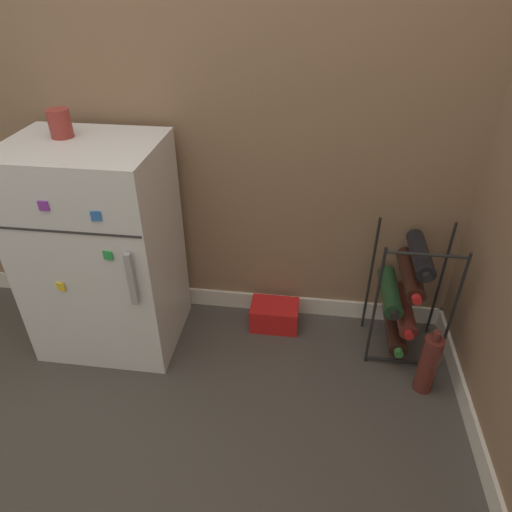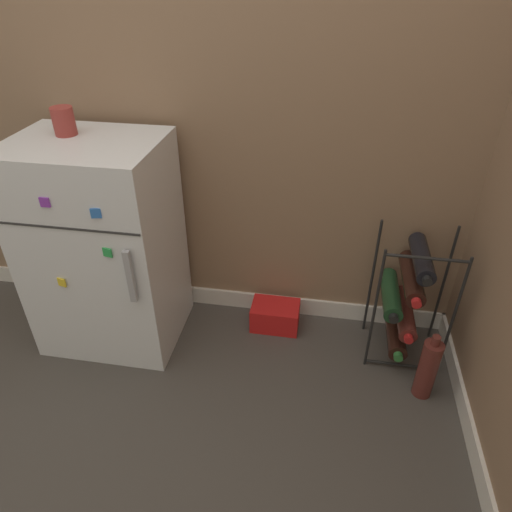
{
  "view_description": "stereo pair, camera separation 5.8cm",
  "coord_description": "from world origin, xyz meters",
  "px_view_note": "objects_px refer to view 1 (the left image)",
  "views": [
    {
      "loc": [
        0.33,
        -1.23,
        1.49
      ],
      "look_at": [
        0.12,
        0.31,
        0.46
      ],
      "focal_mm": 32.0,
      "sensor_mm": 36.0,
      "label": 1
    },
    {
      "loc": [
        0.38,
        -1.22,
        1.49
      ],
      "look_at": [
        0.12,
        0.31,
        0.46
      ],
      "focal_mm": 32.0,
      "sensor_mm": 36.0,
      "label": 2
    }
  ],
  "objects_px": {
    "soda_box": "(274,315)",
    "fridge_top_cup": "(60,123)",
    "wine_rack": "(403,294)",
    "mini_fridge": "(102,250)",
    "loose_bottle_floor": "(428,364)"
  },
  "relations": [
    {
      "from": "wine_rack",
      "to": "soda_box",
      "type": "height_order",
      "value": "wine_rack"
    },
    {
      "from": "mini_fridge",
      "to": "fridge_top_cup",
      "type": "bearing_deg",
      "value": 147.56
    },
    {
      "from": "wine_rack",
      "to": "loose_bottle_floor",
      "type": "distance_m",
      "value": 0.3
    },
    {
      "from": "soda_box",
      "to": "fridge_top_cup",
      "type": "xyz_separation_m",
      "value": [
        -0.81,
        -0.09,
        0.91
      ]
    },
    {
      "from": "mini_fridge",
      "to": "soda_box",
      "type": "height_order",
      "value": "mini_fridge"
    },
    {
      "from": "wine_rack",
      "to": "soda_box",
      "type": "xyz_separation_m",
      "value": [
        -0.55,
        0.07,
        -0.24
      ]
    },
    {
      "from": "mini_fridge",
      "to": "soda_box",
      "type": "bearing_deg",
      "value": 11.39
    },
    {
      "from": "mini_fridge",
      "to": "wine_rack",
      "type": "height_order",
      "value": "mini_fridge"
    },
    {
      "from": "mini_fridge",
      "to": "soda_box",
      "type": "xyz_separation_m",
      "value": [
        0.72,
        0.14,
        -0.4
      ]
    },
    {
      "from": "fridge_top_cup",
      "to": "loose_bottle_floor",
      "type": "distance_m",
      "value": 1.68
    },
    {
      "from": "wine_rack",
      "to": "fridge_top_cup",
      "type": "bearing_deg",
      "value": -179.15
    },
    {
      "from": "wine_rack",
      "to": "soda_box",
      "type": "relative_size",
      "value": 2.65
    },
    {
      "from": "mini_fridge",
      "to": "fridge_top_cup",
      "type": "height_order",
      "value": "fridge_top_cup"
    },
    {
      "from": "mini_fridge",
      "to": "wine_rack",
      "type": "xyz_separation_m",
      "value": [
        1.27,
        0.07,
        -0.16
      ]
    },
    {
      "from": "wine_rack",
      "to": "soda_box",
      "type": "bearing_deg",
      "value": 172.67
    }
  ]
}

